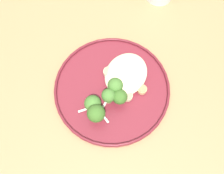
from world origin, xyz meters
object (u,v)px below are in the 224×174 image
object	(u,v)px
seared_scallop_tiny_bay	(142,90)
broccoli_floret_near_rim	(115,86)
seared_scallop_half_hidden	(123,63)
broccoli_floret_rear_charred	(92,103)
dinner_plate	(112,89)
seared_scallop_tilted_round	(126,73)
broccoli_floret_right_tilted	(109,96)
seared_scallop_front_small	(125,81)
seared_scallop_on_noodles	(127,96)
broccoli_floret_small_sprig	(120,97)
seared_scallop_left_edge	(109,72)
broccoli_floret_center_pile	(96,113)

from	to	relation	value
seared_scallop_tiny_bay	broccoli_floret_near_rim	world-z (taller)	broccoli_floret_near_rim
seared_scallop_half_hidden	broccoli_floret_rear_charred	world-z (taller)	broccoli_floret_rear_charred
dinner_plate	seared_scallop_tilted_round	world-z (taller)	seared_scallop_tilted_round
broccoli_floret_rear_charred	broccoli_floret_right_tilted	distance (m)	0.04
dinner_plate	seared_scallop_front_small	world-z (taller)	seared_scallop_front_small
seared_scallop_tilted_round	seared_scallop_front_small	bearing A→B (deg)	-156.24
dinner_plate	seared_scallop_tiny_bay	size ratio (longest dim) A/B	12.28
seared_scallop_half_hidden	seared_scallop_tilted_round	bearing A→B (deg)	-137.68
seared_scallop_tilted_round	seared_scallop_on_noodles	distance (m)	0.06
broccoli_floret_small_sprig	broccoli_floret_near_rim	bearing A→B (deg)	50.47
seared_scallop_tilted_round	seared_scallop_left_edge	xyz separation A→B (m)	(-0.02, 0.04, 0.00)
seared_scallop_tilted_round	seared_scallop_half_hidden	bearing A→B (deg)	42.32
seared_scallop_front_small	dinner_plate	bearing A→B (deg)	145.33
broccoli_floret_near_rim	seared_scallop_on_noodles	bearing A→B (deg)	-90.37
seared_scallop_front_small	seared_scallop_left_edge	bearing A→B (deg)	90.38
seared_scallop_tilted_round	seared_scallop_front_small	world-z (taller)	seared_scallop_tilted_round
seared_scallop_left_edge	broccoli_floret_small_sprig	distance (m)	0.08
seared_scallop_on_noodles	broccoli_floret_rear_charred	size ratio (longest dim) A/B	0.51
dinner_plate	seared_scallop_tiny_bay	xyz separation A→B (m)	(0.03, -0.07, 0.01)
seared_scallop_on_noodles	broccoli_floret_center_pile	size ratio (longest dim) A/B	0.41
seared_scallop_front_small	broccoli_floret_near_rim	distance (m)	0.04
seared_scallop_tiny_bay	seared_scallop_on_noodles	xyz separation A→B (m)	(-0.03, 0.02, 0.00)
seared_scallop_tilted_round	broccoli_floret_right_tilted	size ratio (longest dim) A/B	0.45
broccoli_floret_rear_charred	broccoli_floret_center_pile	distance (m)	0.03
seared_scallop_left_edge	seared_scallop_on_noodles	distance (m)	0.08
seared_scallop_tiny_bay	broccoli_floret_center_pile	bearing A→B (deg)	151.43
seared_scallop_front_small	broccoli_floret_rear_charred	bearing A→B (deg)	158.72
seared_scallop_on_noodles	broccoli_floret_right_tilted	distance (m)	0.05
broccoli_floret_right_tilted	seared_scallop_on_noodles	bearing A→B (deg)	-49.88
seared_scallop_tiny_bay	seared_scallop_front_small	world-z (taller)	same
seared_scallop_half_hidden	broccoli_floret_small_sprig	distance (m)	0.10
dinner_plate	seared_scallop_on_noodles	world-z (taller)	seared_scallop_on_noodles
seared_scallop_left_edge	broccoli_floret_center_pile	xyz separation A→B (m)	(-0.11, -0.03, 0.03)
dinner_plate	seared_scallop_left_edge	world-z (taller)	seared_scallop_left_edge
broccoli_floret_near_rim	broccoli_floret_right_tilted	world-z (taller)	broccoli_floret_near_rim
seared_scallop_left_edge	seared_scallop_front_small	bearing A→B (deg)	-89.62
seared_scallop_left_edge	broccoli_floret_small_sprig	bearing A→B (deg)	-130.74
seared_scallop_half_hidden	broccoli_floret_near_rim	size ratio (longest dim) A/B	0.43
broccoli_floret_near_rim	broccoli_floret_rear_charred	bearing A→B (deg)	157.15
dinner_plate	seared_scallop_on_noodles	size ratio (longest dim) A/B	11.05
dinner_plate	seared_scallop_tiny_bay	distance (m)	0.08
broccoli_floret_small_sprig	broccoli_floret_near_rim	distance (m)	0.03
broccoli_floret_rear_charred	broccoli_floret_small_sprig	size ratio (longest dim) A/B	0.99
broccoli_floret_near_rim	broccoli_floret_right_tilted	xyz separation A→B (m)	(-0.03, 0.00, -0.00)
seared_scallop_tilted_round	seared_scallop_on_noodles	size ratio (longest dim) A/B	0.96
broccoli_floret_rear_charred	broccoli_floret_right_tilted	world-z (taller)	broccoli_floret_right_tilted
seared_scallop_tiny_bay	broccoli_floret_center_pile	size ratio (longest dim) A/B	0.37
seared_scallop_front_small	broccoli_floret_near_rim	size ratio (longest dim) A/B	0.51
seared_scallop_left_edge	seared_scallop_on_noodles	world-z (taller)	seared_scallop_left_edge
seared_scallop_left_edge	seared_scallop_front_small	size ratio (longest dim) A/B	0.93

